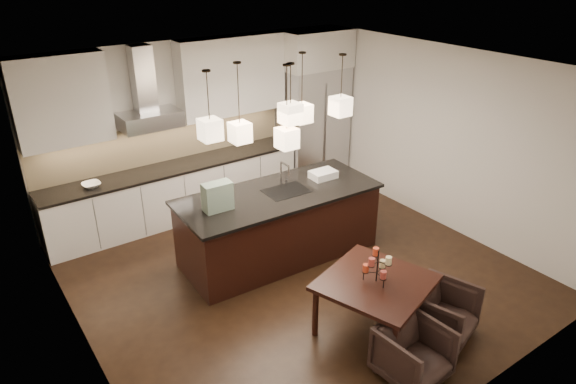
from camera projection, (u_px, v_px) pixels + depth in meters
floor at (296, 273)px, 7.08m from camera, size 5.50×5.50×0.02m
ceiling at (298, 67)px, 5.87m from camera, size 5.50×5.50×0.02m
wall_back at (199, 125)px, 8.52m from camera, size 5.50×0.02×2.80m
wall_front at (485, 285)px, 4.44m from camera, size 5.50×0.02×2.80m
wall_left at (71, 245)px, 5.04m from camera, size 0.02×5.50×2.80m
wall_right at (441, 138)px, 7.91m from camera, size 0.02×5.50×2.80m
refrigerator at (313, 126)px, 9.47m from camera, size 1.20×0.72×2.15m
fridge_panel at (315, 49)px, 8.87m from camera, size 1.26×0.72×0.65m
lower_cabinets at (178, 193)px, 8.36m from camera, size 4.21×0.62×0.88m
countertop at (175, 167)px, 8.16m from camera, size 4.21×0.66×0.04m
backsplash at (166, 142)px, 8.24m from camera, size 4.21×0.02×0.63m
upper_cab_left at (61, 101)px, 6.95m from camera, size 1.25×0.35×1.25m
upper_cab_right at (232, 76)px, 8.33m from camera, size 1.85×0.35×1.25m
hood_canopy at (150, 120)px, 7.69m from camera, size 0.90×0.52×0.24m
hood_chimney at (143, 79)px, 7.51m from camera, size 0.30×0.28×0.96m
fruit_bowl at (91, 185)px, 7.41m from camera, size 0.27×0.27×0.06m
island_body at (279, 226)px, 7.28m from camera, size 2.78×1.20×0.96m
island_top at (279, 194)px, 7.07m from camera, size 2.87×1.29×0.04m
faucet at (281, 174)px, 7.10m from camera, size 0.12×0.27×0.42m
tote_bag at (218, 197)px, 6.51m from camera, size 0.38×0.21×0.37m
food_container at (323, 174)px, 7.48m from camera, size 0.38×0.28×0.11m
dining_table at (374, 305)px, 5.88m from camera, size 1.42×1.42×0.68m
candelabra at (377, 266)px, 5.65m from camera, size 0.41×0.41×0.40m
candle_a at (382, 264)px, 5.76m from camera, size 0.09×0.09×0.09m
candle_b at (366, 268)px, 5.68m from camera, size 0.09×0.09×0.09m
candle_c at (383, 275)px, 5.57m from camera, size 0.09×0.09×0.09m
candle_d at (376, 251)px, 5.72m from camera, size 0.09×0.09×0.09m
candle_e at (372, 262)px, 5.53m from camera, size 0.09×0.09×0.09m
candle_f at (389, 261)px, 5.56m from camera, size 0.09×0.09×0.09m
armchair_left at (413, 353)px, 5.24m from camera, size 0.68×0.70×0.60m
armchair_right at (443, 312)px, 5.81m from camera, size 0.84×0.85×0.62m
pendant_a at (210, 130)px, 6.10m from camera, size 0.24×0.24×0.26m
pendant_b at (240, 132)px, 6.60m from camera, size 0.24×0.24×0.26m
pendant_c at (290, 113)px, 6.43m from camera, size 0.24×0.24×0.26m
pendant_d at (302, 113)px, 7.18m from camera, size 0.24×0.24×0.26m
pendant_e at (340, 106)px, 6.99m from camera, size 0.24×0.24×0.26m
pendant_f at (287, 138)px, 6.49m from camera, size 0.24×0.24×0.26m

